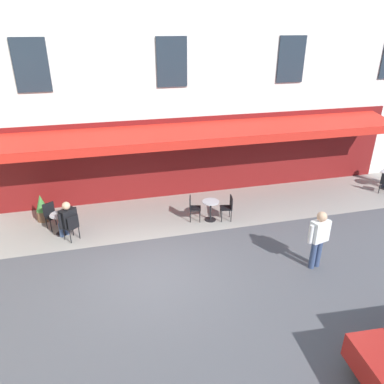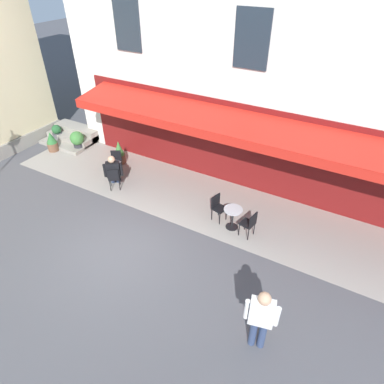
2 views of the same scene
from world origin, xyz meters
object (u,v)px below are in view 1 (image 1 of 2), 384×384
Objects in this scene: cafe_table_near_entrance at (60,221)px; cafe_chair_black_facing_street at (193,206)px; cafe_table_mid_terrace at (211,208)px; cafe_chair_black_by_window at (228,206)px; cafe_chair_black_under_awning at (72,225)px; seated_companion_in_black at (67,219)px; cafe_chair_black_corner_left at (51,213)px; potted_plant_entrance_right at (42,208)px; walking_pedestrian_in_white at (319,236)px.

cafe_table_near_entrance is 4.50m from cafe_chair_black_facing_street.
cafe_table_mid_terrace is 0.63m from cafe_chair_black_by_window.
cafe_chair_black_under_awning is at bearing 4.73° from cafe_chair_black_facing_street.
cafe_chair_black_by_window is at bearing -179.36° from cafe_chair_black_under_awning.
cafe_chair_black_corner_left is at bearing -54.93° from seated_companion_in_black.
cafe_chair_black_by_window is 0.90× the size of potted_plant_entrance_right.
seated_companion_in_black is (-0.26, 0.32, 0.22)m from cafe_table_near_entrance.
cafe_chair_black_under_awning is at bearing -25.28° from walking_pedestrian_in_white.
cafe_table_mid_terrace is at bearing 171.17° from cafe_chair_black_corner_left.
cafe_chair_black_corner_left is at bearing -57.54° from cafe_table_near_entrance.
cafe_chair_black_corner_left is 0.90× the size of potted_plant_entrance_right.
cafe_table_near_entrance is 0.47m from seated_companion_in_black.
cafe_table_near_entrance is at bearing -50.95° from cafe_chair_black_under_awning.
cafe_table_near_entrance is 5.12m from cafe_table_mid_terrace.
cafe_chair_black_by_window is at bearing -65.67° from walking_pedestrian_in_white.
potted_plant_entrance_right is (1.09, -1.64, -0.06)m from cafe_chair_black_under_awning.
seated_companion_in_black is at bearing -1.14° from cafe_chair_black_by_window.
walking_pedestrian_in_white reaches higher than cafe_chair_black_corner_left.
cafe_table_mid_terrace is at bearing 165.90° from potted_plant_entrance_right.
cafe_chair_black_corner_left is 1.00× the size of cafe_chair_black_by_window.
cafe_table_near_entrance is at bearing -3.51° from cafe_table_mid_terrace.
seated_companion_in_black is 1.77m from potted_plant_entrance_right.
cafe_chair_black_under_awning is at bearing 129.05° from cafe_table_near_entrance.
cafe_table_near_entrance is 0.63m from cafe_chair_black_corner_left.
cafe_chair_black_under_awning reaches higher than cafe_table_mid_terrace.
seated_companion_in_black is at bearing -50.95° from cafe_chair_black_under_awning.
cafe_chair_black_by_window is (-5.73, 0.43, 0.06)m from cafe_table_near_entrance.
cafe_table_mid_terrace is 5.98m from potted_plant_entrance_right.
potted_plant_entrance_right reaches higher than cafe_chair_black_facing_street.
seated_companion_in_black is at bearing 129.05° from cafe_table_near_entrance.
potted_plant_entrance_right is (5.19, -1.30, -0.06)m from cafe_chair_black_facing_street.
cafe_table_near_entrance is 0.82× the size of cafe_chair_black_corner_left.
cafe_chair_black_facing_street is 0.68× the size of seated_companion_in_black.
potted_plant_entrance_right reaches higher than cafe_chair_black_corner_left.
cafe_table_mid_terrace is (-4.71, -0.18, -0.06)m from cafe_chair_black_under_awning.
cafe_table_near_entrance is 0.42× the size of walking_pedestrian_in_white.
walking_pedestrian_in_white is 9.29m from potted_plant_entrance_right.
cafe_chair_black_under_awning is at bearing 125.76° from cafe_chair_black_corner_left.
cafe_chair_black_under_awning is 1.26m from cafe_chair_black_corner_left.
potted_plant_entrance_right is (5.80, -1.46, 0.00)m from cafe_table_mid_terrace.
potted_plant_entrance_right is (0.70, -1.15, 0.00)m from cafe_table_near_entrance.
seated_companion_in_black is at bearing 2.31° from cafe_chair_black_facing_street.
cafe_chair_black_by_window is 0.51× the size of walking_pedestrian_in_white.
cafe_chair_black_corner_left is at bearing -8.83° from cafe_table_mid_terrace.
cafe_chair_black_facing_street is (-4.84, 0.69, 0.00)m from cafe_chair_black_corner_left.
cafe_chair_black_corner_left is at bearing -29.33° from walking_pedestrian_in_white.
cafe_chair_black_by_window reaches higher than cafe_table_mid_terrace.
cafe_table_mid_terrace is at bearing 176.49° from cafe_table_near_entrance.
cafe_table_mid_terrace is 4.03m from walking_pedestrian_in_white.
cafe_chair_black_by_window is at bearing 175.69° from cafe_table_near_entrance.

